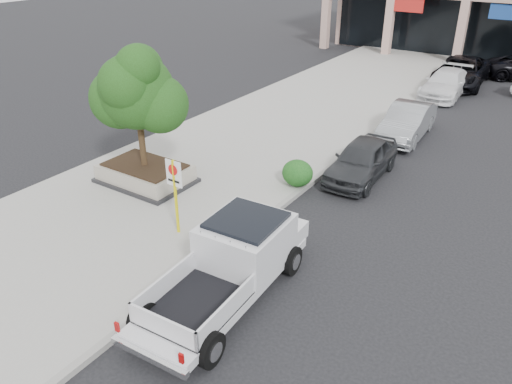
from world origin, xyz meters
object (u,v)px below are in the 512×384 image
Objects in this scene: curb_car_d at (461,72)px; planter_tree at (143,91)px; planter at (146,173)px; pickup_truck at (224,269)px; curb_car_c at (446,84)px; no_parking_sign at (175,187)px; curb_car_a at (362,160)px; curb_car_b at (407,122)px.

planter_tree is at bearing -109.08° from curb_car_d.
planter is 6.95m from pickup_truck.
curb_car_c is at bearing 87.80° from pickup_truck.
no_parking_sign is 0.40× the size of curb_car_d.
curb_car_c is (5.64, 16.92, -2.72)m from planter_tree.
no_parking_sign is 3.32m from pickup_truck.
curb_car_a is 4.88m from curb_car_b.
curb_car_b is 10.15m from curb_car_d.
no_parking_sign reaches higher than pickup_truck.
no_parking_sign reaches higher than curb_car_d.
pickup_truck reaches higher than planter.
curb_car_c is (-0.31, 7.36, -0.03)m from curb_car_b.
planter_tree is at bearing 146.12° from no_parking_sign.
pickup_truck is 1.36× the size of curb_car_a.
curb_car_c is at bearing 89.68° from curb_car_a.
planter is 1.39× the size of no_parking_sign.
pickup_truck reaches higher than curb_car_b.
no_parking_sign is at bearing -99.89° from curb_car_d.
curb_car_a is at bearing 38.65° from planter.
no_parking_sign is 0.56× the size of curb_car_a.
curb_car_b is at bearing -91.73° from curb_car_d.
planter_tree is 1.74× the size of no_parking_sign.
curb_car_d is at bearing 87.39° from pickup_truck.
planter is 11.47m from curb_car_b.
planter is 2.95m from planter_tree.
curb_car_b is 7.36m from curb_car_c.
curb_car_d is at bearing 88.24° from curb_car_b.
curb_car_d is (5.77, 19.71, -2.62)m from planter_tree.
no_parking_sign is 0.48× the size of curb_car_c.
pickup_truck is at bearing -31.30° from planter_tree.
curb_car_d is (5.90, 19.86, 0.32)m from planter.
planter_tree reaches higher than no_parking_sign.
curb_car_a reaches higher than curb_car_c.
pickup_truck is 13.15m from curb_car_b.
curb_car_b is (6.09, 9.72, 0.25)m from planter.
no_parking_sign reaches higher than curb_car_b.
curb_car_b is 0.77× the size of curb_car_d.
curb_car_c is at bearing 89.65° from curb_car_b.
curb_car_c is at bearing 71.57° from planter_tree.
planter is 18.02m from curb_car_c.
curb_car_c is 0.84× the size of curb_car_d.
planter is at bearing -109.32° from curb_car_d.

